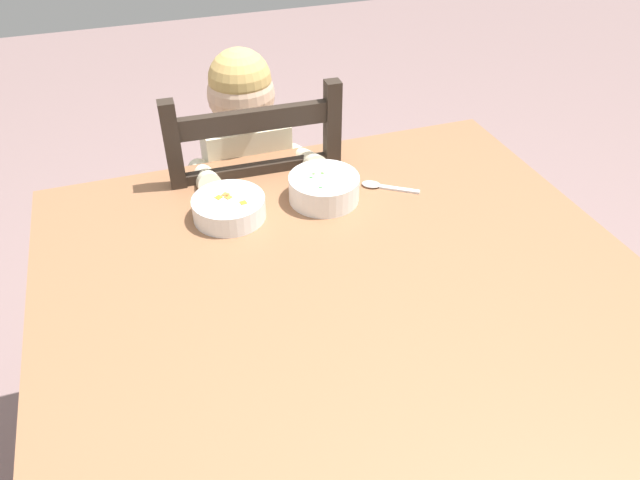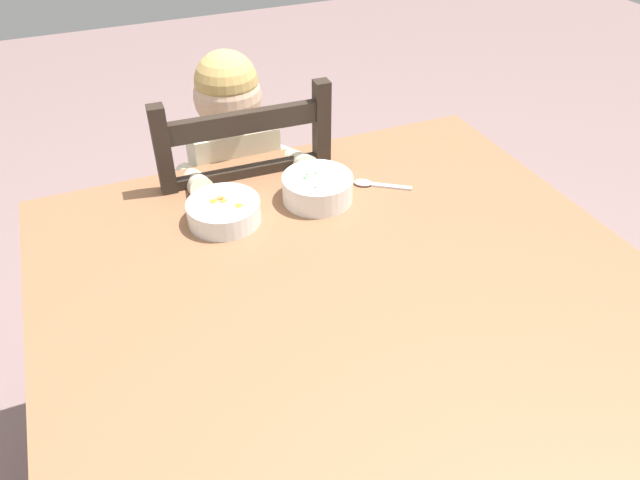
# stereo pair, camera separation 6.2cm
# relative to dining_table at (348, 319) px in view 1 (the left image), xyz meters

# --- Properties ---
(dining_table) EXTENTS (1.16, 1.09, 0.70)m
(dining_table) POSITION_rel_dining_table_xyz_m (0.00, 0.00, 0.00)
(dining_table) COLOR #8D5E3F
(dining_table) RESTS_ON ground
(dining_chair) EXTENTS (0.43, 0.43, 0.92)m
(dining_chair) POSITION_rel_dining_table_xyz_m (-0.06, 0.59, -0.16)
(dining_chair) COLOR #2C231C
(dining_chair) RESTS_ON ground
(child_figure) EXTENTS (0.32, 0.31, 0.96)m
(child_figure) POSITION_rel_dining_table_xyz_m (-0.06, 0.59, 0.02)
(child_figure) COLOR beige
(child_figure) RESTS_ON ground
(bowl_of_peas) EXTENTS (0.16, 0.16, 0.06)m
(bowl_of_peas) POSITION_rel_dining_table_xyz_m (0.05, 0.29, 0.12)
(bowl_of_peas) COLOR white
(bowl_of_peas) RESTS_ON dining_table
(bowl_of_carrots) EXTENTS (0.16, 0.16, 0.05)m
(bowl_of_carrots) POSITION_rel_dining_table_xyz_m (-0.17, 0.29, 0.12)
(bowl_of_carrots) COLOR white
(bowl_of_carrots) RESTS_ON dining_table
(spoon) EXTENTS (0.13, 0.09, 0.01)m
(spoon) POSITION_rel_dining_table_xyz_m (0.19, 0.30, 0.10)
(spoon) COLOR silver
(spoon) RESTS_ON dining_table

